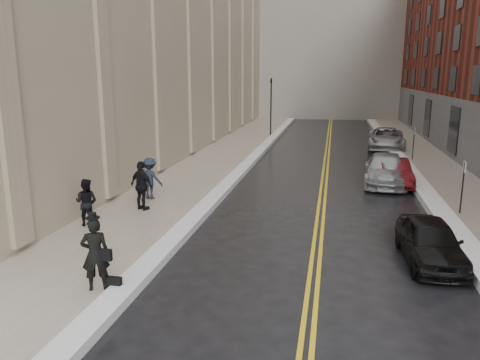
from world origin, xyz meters
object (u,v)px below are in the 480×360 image
at_px(pedestrian_a, 86,202).
at_px(car_silver_far, 386,138).
at_px(car_maroon, 394,172).
at_px(car_silver_near, 386,170).
at_px(pedestrian_main, 95,254).
at_px(pedestrian_b, 150,178).
at_px(car_black, 430,241).
at_px(pedestrian_c, 142,186).

bearing_deg(pedestrian_a, car_silver_far, -122.19).
relative_size(car_silver_far, pedestrian_a, 3.27).
xyz_separation_m(car_maroon, car_silver_near, (-0.38, 0.28, 0.07)).
bearing_deg(pedestrian_main, pedestrian_a, -82.90).
height_order(car_silver_near, pedestrian_b, pedestrian_b).
bearing_deg(pedestrian_a, pedestrian_main, 119.24).
xyz_separation_m(car_black, car_silver_far, (0.97, 22.50, 0.12)).
relative_size(car_black, pedestrian_c, 1.95).
distance_m(car_silver_far, pedestrian_c, 22.51).
bearing_deg(car_maroon, pedestrian_c, -148.68).
relative_size(car_maroon, car_silver_near, 0.79).
relative_size(car_black, car_silver_far, 0.69).
xyz_separation_m(pedestrian_b, pedestrian_c, (0.34, -1.69, 0.08)).
xyz_separation_m(pedestrian_a, pedestrian_b, (0.83, 3.94, 0.05)).
distance_m(car_maroon, pedestrian_main, 16.61).
bearing_deg(pedestrian_c, pedestrian_b, -54.29).
height_order(car_maroon, pedestrian_main, pedestrian_main).
height_order(car_silver_near, car_silver_far, car_silver_far).
relative_size(pedestrian_a, pedestrian_b, 0.94).
bearing_deg(pedestrian_b, car_black, 164.50).
relative_size(car_black, car_maroon, 0.96).
height_order(car_black, car_silver_near, car_silver_near).
height_order(pedestrian_main, pedestrian_a, pedestrian_main).
distance_m(pedestrian_main, pedestrian_c, 7.17).
bearing_deg(car_maroon, car_silver_near, 140.93).
xyz_separation_m(car_black, pedestrian_main, (-8.70, -3.88, 0.44)).
bearing_deg(car_silver_far, pedestrian_c, -116.34).
bearing_deg(pedestrian_a, car_black, 173.79).
xyz_separation_m(car_black, pedestrian_c, (-10.40, 3.08, 0.48)).
xyz_separation_m(car_silver_near, pedestrian_c, (-10.15, -7.37, 0.41)).
height_order(car_black, pedestrian_main, pedestrian_main).
height_order(car_silver_near, pedestrian_c, pedestrian_c).
xyz_separation_m(car_black, car_silver_near, (-0.25, 10.46, 0.07)).
xyz_separation_m(car_silver_near, pedestrian_b, (-10.49, -5.69, 0.33)).
bearing_deg(car_maroon, pedestrian_a, -144.05).
relative_size(car_maroon, pedestrian_b, 2.21).
height_order(car_silver_far, pedestrian_b, pedestrian_b).
height_order(car_silver_far, pedestrian_main, pedestrian_main).
height_order(pedestrian_a, pedestrian_c, pedestrian_c).
relative_size(car_maroon, pedestrian_c, 2.02).
bearing_deg(car_maroon, pedestrian_main, -124.79).
height_order(car_black, car_maroon, car_maroon).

